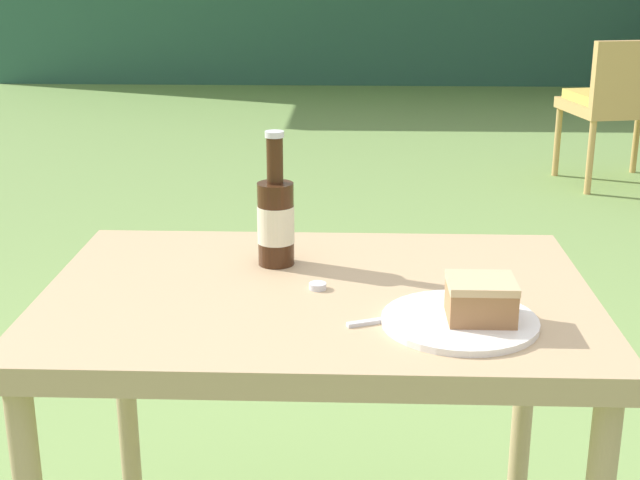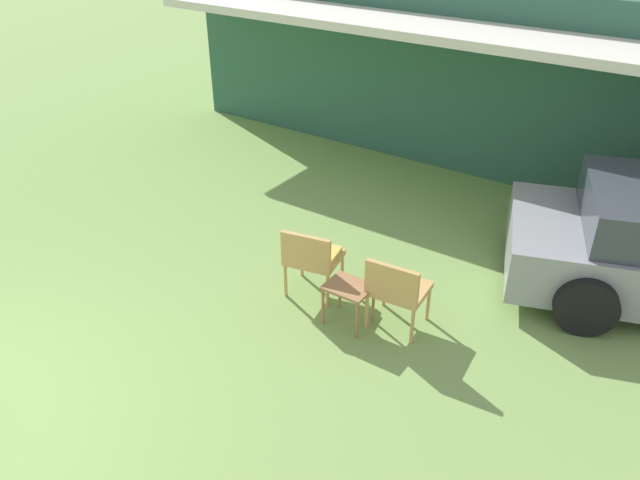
{
  "view_description": "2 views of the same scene",
  "coord_description": "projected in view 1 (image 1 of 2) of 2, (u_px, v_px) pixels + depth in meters",
  "views": [
    {
      "loc": [
        0.05,
        -1.33,
        1.23
      ],
      "look_at": [
        0.0,
        0.1,
        0.77
      ],
      "focal_mm": 50.0,
      "sensor_mm": 36.0,
      "label": 1
    },
    {
      "loc": [
        4.73,
        -0.99,
        3.97
      ],
      "look_at": [
        1.81,
        3.29,
        0.9
      ],
      "focal_mm": 35.0,
      "sensor_mm": 36.0,
      "label": 2
    }
  ],
  "objects": [
    {
      "name": "patio_table",
      "position": [
        318.0,
        336.0,
        1.45
      ],
      "size": [
        0.87,
        0.6,
        0.72
      ],
      "color": "tan",
      "rests_on": "ground_plane"
    },
    {
      "name": "cola_bottle_near",
      "position": [
        276.0,
        219.0,
        1.51
      ],
      "size": [
        0.06,
        0.06,
        0.23
      ],
      "color": "#381E0F",
      "rests_on": "patio_table"
    },
    {
      "name": "fork",
      "position": [
        405.0,
        317.0,
        1.3
      ],
      "size": [
        0.17,
        0.08,
        0.01
      ],
      "color": "silver",
      "rests_on": "patio_table"
    },
    {
      "name": "cake_on_plate",
      "position": [
        470.0,
        310.0,
        1.28
      ],
      "size": [
        0.23,
        0.23,
        0.07
      ],
      "color": "white",
      "rests_on": "patio_table"
    },
    {
      "name": "loose_bottle_cap",
      "position": [
        316.0,
        285.0,
        1.42
      ],
      "size": [
        0.03,
        0.03,
        0.01
      ],
      "color": "silver",
      "rests_on": "patio_table"
    },
    {
      "name": "wicker_chair_cushioned",
      "position": [
        624.0,
        99.0,
        4.83
      ],
      "size": [
        0.63,
        0.58,
        0.81
      ],
      "rotation": [
        0.0,
        0.0,
        3.34
      ],
      "color": "tan",
      "rests_on": "ground_plane"
    }
  ]
}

